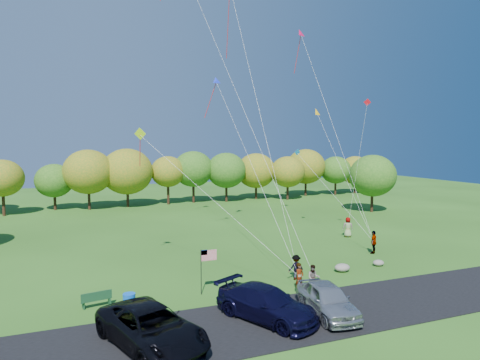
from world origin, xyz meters
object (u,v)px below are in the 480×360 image
Objects in this scene: flyer_d at (374,242)px; flyer_c at (296,267)px; flyer_e at (348,227)px; flyer_a at (299,278)px; park_bench at (97,299)px; flyer_b at (313,278)px; trash_barrel at (129,303)px; minivan_silver at (327,299)px; minivan_dark at (151,327)px; minivan_navy at (266,303)px.

flyer_c is at bearing -16.97° from flyer_d.
flyer_a is at bearing 70.58° from flyer_e.
flyer_d is at bearing -0.39° from park_bench.
flyer_a is 0.98m from flyer_b.
flyer_e is at bearing -144.07° from flyer_d.
flyer_b is (0.97, 0.00, -0.11)m from flyer_a.
flyer_a reaches higher than park_bench.
flyer_c reaches higher than trash_barrel.
flyer_d is 0.99× the size of flyer_e.
minivan_silver is 2.65× the size of flyer_a.
minivan_dark is at bearing 174.51° from flyer_a.
flyer_a is at bearing -4.53° from trash_barrel.
minivan_navy is at bearing -167.30° from flyer_a.
minivan_silver is 12.57m from park_bench.
minivan_dark is 21.89m from flyer_d.
flyer_b is at bearing -19.27° from park_bench.
minivan_silver is (9.24, 0.14, -0.05)m from minivan_dark.
minivan_navy is 5.43m from flyer_b.
trash_barrel is at bearing 75.74° from minivan_dark.
flyer_d is at bearing 99.98° from flyer_e.
flyer_d is at bearing -156.55° from flyer_c.
minivan_dark is at bearing -134.15° from flyer_b.
flyer_b is at bearing -0.01° from minivan_dark.
park_bench is (-12.56, 2.03, -0.31)m from flyer_b.
minivan_dark is at bearing 31.86° from flyer_c.
flyer_d reaches higher than trash_barrel.
trash_barrel is (-21.85, -10.85, -0.46)m from flyer_e.
minivan_navy is at bearing -120.70° from flyer_b.
flyer_e is at bearing 16.53° from minivan_navy.
flyer_c is 0.87× the size of flyer_e.
flyer_d is at bearing 2.87° from flyer_a.
flyer_a is 1.10× the size of flyer_c.
minivan_silver is 2.91× the size of flyer_c.
flyer_e reaches higher than trash_barrel.
minivan_dark reaches higher than flyer_c.
flyer_a is at bearing 1.79° from minivan_dark.
flyer_a is 11.68m from flyer_d.
flyer_d is (10.17, 5.75, 0.04)m from flyer_a.
flyer_e reaches higher than flyer_a.
flyer_c is (1.01, 2.25, -0.08)m from flyer_a.
minivan_dark is 12.15m from flyer_c.
park_bench is at bearing 48.43° from flyer_e.
minivan_dark is at bearing -171.97° from minivan_silver.
flyer_e is at bearing 26.41° from trash_barrel.
flyer_c is (10.59, 5.96, -0.10)m from minivan_dark.
park_bench is (-21.75, -3.73, -0.46)m from flyer_d.
flyer_e is (10.90, 11.64, 0.16)m from flyer_b.
park_bench is at bearing 143.44° from flyer_a.
flyer_e reaches higher than minivan_dark.
flyer_e reaches higher than minivan_navy.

